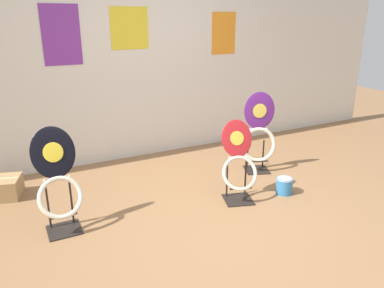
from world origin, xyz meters
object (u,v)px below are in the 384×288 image
(toilet_seat_display_purple_note, at_px, (259,136))
(toilet_seat_display_jazz_black, at_px, (58,182))
(paint_can, at_px, (284,185))
(storage_box, at_px, (4,188))
(toilet_seat_display_crimson_swirl, at_px, (238,165))

(toilet_seat_display_purple_note, relative_size, toilet_seat_display_jazz_black, 1.07)
(toilet_seat_display_jazz_black, bearing_deg, toilet_seat_display_purple_note, 6.67)
(toilet_seat_display_jazz_black, relative_size, paint_can, 5.09)
(toilet_seat_display_purple_note, bearing_deg, storage_box, 166.87)
(toilet_seat_display_jazz_black, height_order, paint_can, toilet_seat_display_jazz_black)
(toilet_seat_display_crimson_swirl, height_order, paint_can, toilet_seat_display_crimson_swirl)
(toilet_seat_display_purple_note, distance_m, toilet_seat_display_crimson_swirl, 0.82)
(toilet_seat_display_crimson_swirl, relative_size, paint_can, 4.54)
(toilet_seat_display_purple_note, height_order, paint_can, toilet_seat_display_purple_note)
(toilet_seat_display_jazz_black, xyz_separation_m, paint_can, (2.19, -0.37, -0.35))
(toilet_seat_display_purple_note, distance_m, toilet_seat_display_jazz_black, 2.33)
(toilet_seat_display_purple_note, height_order, storage_box, toilet_seat_display_purple_note)
(toilet_seat_display_purple_note, bearing_deg, paint_can, -101.10)
(toilet_seat_display_jazz_black, distance_m, paint_can, 2.25)
(paint_can, bearing_deg, toilet_seat_display_purple_note, 78.90)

